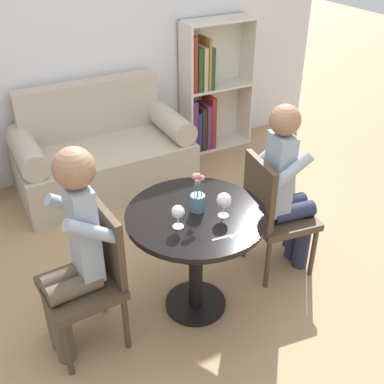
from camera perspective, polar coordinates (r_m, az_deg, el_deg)
The scene contains 15 objects.
ground_plane at distance 3.30m, azimuth 0.42°, elevation -13.20°, with size 16.00×16.00×0.00m, color tan.
back_wall at distance 4.48m, azimuth -13.80°, elevation 18.40°, with size 5.20×0.05×2.70m.
round_table at distance 2.92m, azimuth 0.47°, elevation -5.29°, with size 0.84×0.84×0.74m.
couch at distance 4.45m, azimuth -10.55°, elevation 4.33°, with size 1.52×0.80×0.92m.
bookshelf_right at distance 5.01m, azimuth 1.78°, elevation 11.72°, with size 0.73×0.28×1.32m.
chair_left at distance 2.83m, azimuth -11.79°, elevation -9.50°, with size 0.45×0.45×0.90m.
chair_right at distance 3.32m, azimuth 9.53°, elevation -2.26°, with size 0.47×0.47×0.90m.
person_left at distance 2.68m, azimuth -13.92°, elevation -6.74°, with size 0.43×0.36×1.30m.
person_right at distance 3.26m, azimuth 11.24°, elevation 0.49°, with size 0.45×0.38×1.27m.
wine_glass_left at distance 2.66m, azimuth -1.67°, elevation -2.43°, with size 0.07×0.07×0.14m.
wine_glass_right at distance 2.75m, azimuth 3.80°, elevation -1.03°, with size 0.09×0.09×0.15m.
flower_vase at distance 2.80m, azimuth 0.68°, elevation -0.71°, with size 0.09×0.09×0.26m.
knife_left_setting at distance 2.80m, azimuth 6.40°, elevation -2.98°, with size 0.15×0.13×0.00m.
fork_left_setting at distance 2.65m, azimuth 4.32°, elevation -5.26°, with size 0.19×0.04×0.00m.
knife_right_setting at distance 2.70m, azimuth 5.77°, elevation -4.51°, with size 0.18×0.08×0.00m.
Camera 1 is at (-1.12, -2.03, 2.34)m, focal length 45.00 mm.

